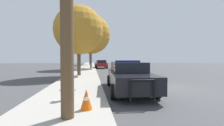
# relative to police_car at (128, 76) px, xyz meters

# --- Properties ---
(ground_plane) EXTENTS (110.00, 110.00, 0.00)m
(ground_plane) POSITION_rel_police_car_xyz_m (2.29, 0.57, -0.79)
(ground_plane) COLOR #474749
(sidewalk_left) EXTENTS (3.00, 110.00, 0.13)m
(sidewalk_left) POSITION_rel_police_car_xyz_m (-2.81, 0.57, -0.72)
(sidewalk_left) COLOR #ADA89E
(sidewalk_left) RESTS_ON ground_plane
(police_car) EXTENTS (2.28, 5.38, 1.58)m
(police_car) POSITION_rel_police_car_xyz_m (0.00, 0.00, 0.00)
(police_car) COLOR black
(police_car) RESTS_ON ground_plane
(fire_hydrant) EXTENTS (0.60, 0.26, 0.79)m
(fire_hydrant) POSITION_rel_police_car_xyz_m (-2.78, -1.88, -0.24)
(fire_hydrant) COLOR white
(fire_hydrant) RESTS_ON sidewalk_left
(traffic_light) EXTENTS (3.40, 0.35, 5.60)m
(traffic_light) POSITION_rel_police_car_xyz_m (-0.76, 24.76, 3.25)
(traffic_light) COLOR #424247
(traffic_light) RESTS_ON sidewalk_left
(car_background_midblock) EXTENTS (2.18, 4.15, 1.46)m
(car_background_midblock) POSITION_rel_police_car_xyz_m (-0.25, 19.34, -0.01)
(car_background_midblock) COLOR maroon
(car_background_midblock) RESTS_ON ground_plane
(car_background_oncoming) EXTENTS (2.13, 4.39, 1.31)m
(car_background_oncoming) POSITION_rel_police_car_xyz_m (4.83, 23.34, -0.07)
(car_background_oncoming) COLOR slate
(car_background_oncoming) RESTS_ON ground_plane
(tree_sidewalk_near) EXTENTS (4.57, 4.57, 6.52)m
(tree_sidewalk_near) POSITION_rel_police_car_xyz_m (-3.09, 6.73, 3.57)
(tree_sidewalk_near) COLOR brown
(tree_sidewalk_near) RESTS_ON sidewalk_left
(tree_sidewalk_mid) EXTENTS (6.23, 6.23, 8.58)m
(tree_sidewalk_mid) POSITION_rel_police_car_xyz_m (-2.05, 16.72, 4.80)
(tree_sidewalk_mid) COLOR brown
(tree_sidewalk_mid) RESTS_ON sidewalk_left
(tree_sidewalk_far) EXTENTS (5.66, 5.66, 8.58)m
(tree_sidewalk_far) POSITION_rel_police_car_xyz_m (-2.44, 32.68, 5.09)
(tree_sidewalk_far) COLOR brown
(tree_sidewalk_far) RESTS_ON sidewalk_left
(traffic_cone) EXTENTS (0.37, 0.37, 0.62)m
(traffic_cone) POSITION_rel_police_car_xyz_m (-2.05, -3.06, -0.35)
(traffic_cone) COLOR orange
(traffic_cone) RESTS_ON sidewalk_left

